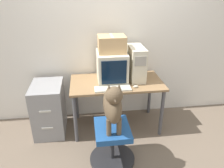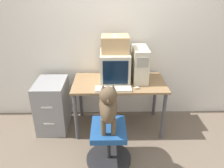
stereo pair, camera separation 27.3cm
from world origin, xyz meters
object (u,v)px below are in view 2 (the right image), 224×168
office_chair (109,144)px  filing_cabinet (53,105)px  pc_tower (140,64)px  dog (108,104)px  crt_monitor (115,66)px  cardboard_box (115,44)px  keyboard (113,89)px

office_chair → filing_cabinet: 1.10m
pc_tower → dog: size_ratio=0.77×
pc_tower → dog: (-0.45, -0.83, -0.16)m
crt_monitor → office_chair: 1.06m
dog → pc_tower: bearing=61.6°
crt_monitor → filing_cabinet: crt_monitor is taller
pc_tower → office_chair: size_ratio=0.84×
filing_cabinet → cardboard_box: (0.92, 0.07, 0.90)m
pc_tower → keyboard: bearing=-139.4°
filing_cabinet → office_chair: bearing=-41.3°
pc_tower → keyboard: (-0.38, -0.32, -0.22)m
crt_monitor → filing_cabinet: 1.09m
pc_tower → keyboard: size_ratio=0.99×
keyboard → dog: size_ratio=0.78×
keyboard → dog: bearing=-97.7°
dog → filing_cabinet: bearing=137.5°
office_chair → dog: dog is taller
pc_tower → dog: pc_tower is taller
pc_tower → dog: bearing=-118.4°
office_chair → cardboard_box: (0.10, 0.80, 1.02)m
keyboard → office_chair: bearing=-98.2°
dog → filing_cabinet: size_ratio=0.82×
pc_tower → filing_cabinet: size_ratio=0.63×
keyboard → office_chair: 0.70m
dog → cardboard_box: (0.10, 0.83, 0.45)m
crt_monitor → keyboard: crt_monitor is taller
dog → keyboard: bearing=82.3°
crt_monitor → office_chair: size_ratio=0.86×
cardboard_box → keyboard: bearing=-95.0°
crt_monitor → pc_tower: size_ratio=1.02×
keyboard → office_chair: keyboard is taller
office_chair → cardboard_box: size_ratio=1.53×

